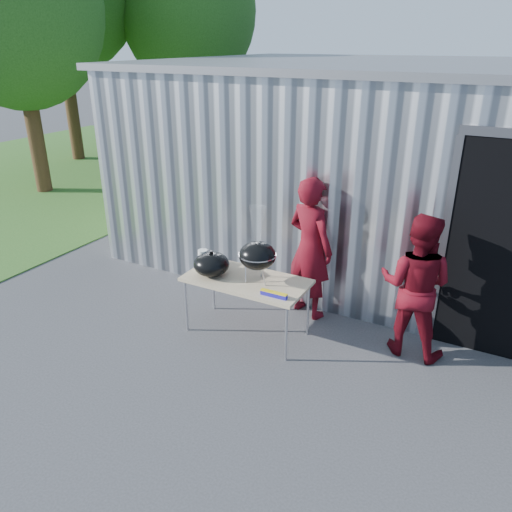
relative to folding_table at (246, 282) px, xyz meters
The scene contains 13 objects.
ground 1.02m from the folding_table, 90.35° to the right, with size 80.00×80.00×0.00m, color #3A3A3D.
building 4.05m from the folding_table, 76.71° to the left, with size 8.20×6.20×3.10m.
grass_patch 10.46m from the folding_table, 149.67° to the left, with size 10.00×12.00×0.02m, color #2D591E.
tree_left 8.85m from the folding_table, 156.47° to the left, with size 3.77×3.77×6.25m.
tree_far 11.07m from the folding_table, 128.19° to the left, with size 3.86×3.86×6.40m.
folding_table is the anchor object (origin of this frame).
kettle_grill 0.48m from the folding_table, ahead, with size 0.45×0.45×0.94m.
grill_lid 0.48m from the folding_table, 166.99° to the right, with size 0.44×0.44×0.32m.
paper_towels 0.62m from the folding_table, behind, with size 0.12×0.12×0.28m, color white.
white_tub 0.59m from the folding_table, 161.31° to the left, with size 0.20×0.15×0.10m, color white.
foil_box 0.56m from the folding_table, 26.86° to the right, with size 0.32×0.05×0.06m.
person_cook 0.99m from the folding_table, 60.53° to the left, with size 0.69×0.45×1.88m, color #570812.
person_bystander 1.96m from the folding_table, 16.85° to the left, with size 0.83×0.65×1.71m, color #570812.
Camera 1 is at (2.67, -3.99, 3.41)m, focal length 35.00 mm.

